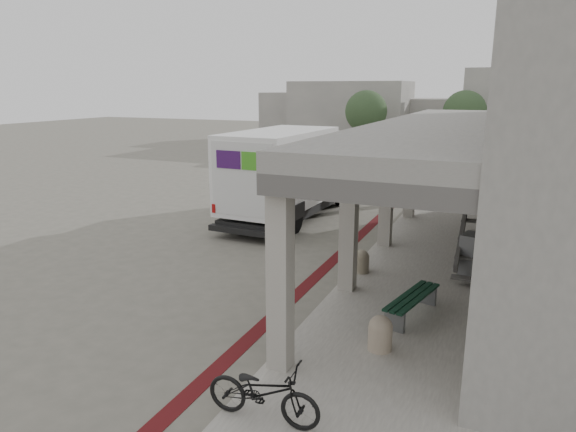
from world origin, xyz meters
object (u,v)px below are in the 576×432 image
at_px(fedex_truck, 291,171).
at_px(bench, 412,302).
at_px(utility_cabinet, 472,254).
at_px(bicycle_black, 263,392).

relative_size(fedex_truck, bench, 3.92).
bearing_deg(utility_cabinet, fedex_truck, 163.44).
relative_size(utility_cabinet, bicycle_black, 0.61).
xyz_separation_m(fedex_truck, bicycle_black, (4.78, -12.16, -1.24)).
height_order(fedex_truck, bench, fedex_truck).
xyz_separation_m(bench, bicycle_black, (-1.37, -4.53, 0.13)).
xyz_separation_m(utility_cabinet, bicycle_black, (-2.32, -7.85, -0.08)).
distance_m(fedex_truck, bicycle_black, 13.12).
bearing_deg(bench, utility_cabinet, 87.17).
bearing_deg(fedex_truck, utility_cabinet, -29.27).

